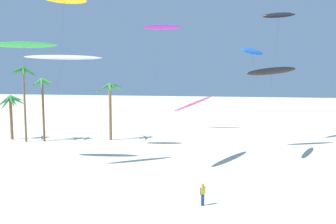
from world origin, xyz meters
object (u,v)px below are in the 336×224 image
flying_kite_4 (272,71)px  flying_kite_9 (252,51)px  flying_kite_3 (65,57)px  flying_kite_5 (24,45)px  palm_tree_0 (11,104)px  palm_tree_3 (110,94)px  palm_tree_1 (24,78)px  palm_tree_2 (42,89)px  person_foreground_walker (203,193)px  flying_kite_0 (162,27)px  flying_kite_1 (279,15)px  flying_kite_8 (195,103)px

flying_kite_4 → flying_kite_9: bearing=-112.7°
flying_kite_3 → flying_kite_5: (-5.37, 1.35, 1.44)m
palm_tree_0 → palm_tree_3: bearing=8.0°
palm_tree_1 → flying_kite_5: size_ratio=0.81×
palm_tree_2 → flying_kite_3: bearing=-52.8°
flying_kite_4 → person_foreground_walker: flying_kite_4 is taller
palm_tree_1 → flying_kite_0: size_ratio=0.61×
palm_tree_0 → flying_kite_0: flying_kite_0 is taller
flying_kite_9 → flying_kite_1: bearing=70.7°
flying_kite_3 → person_foreground_walker: 20.55m
palm_tree_3 → flying_kite_4: flying_kite_4 is taller
palm_tree_2 → palm_tree_0: bearing=173.5°
flying_kite_9 → palm_tree_3: bearing=157.0°
flying_kite_1 → flying_kite_4: 9.68m
flying_kite_8 → flying_kite_9: 8.98m
palm_tree_2 → person_foreground_walker: 34.00m
palm_tree_1 → palm_tree_2: 3.00m
palm_tree_1 → flying_kite_8: (25.61, -7.93, -2.61)m
palm_tree_1 → flying_kite_9: bearing=-9.0°
palm_tree_2 → flying_kite_8: bearing=-20.5°
palm_tree_3 → person_foreground_walker: bearing=-57.4°
palm_tree_3 → palm_tree_1: bearing=-163.6°
flying_kite_3 → flying_kite_5: size_ratio=0.89×
flying_kite_4 → flying_kite_8: flying_kite_4 is taller
flying_kite_1 → flying_kite_8: (-10.56, -15.13, -11.59)m
flying_kite_1 → flying_kite_5: (-29.16, -18.20, -5.20)m
palm_tree_1 → palm_tree_3: bearing=16.4°
person_foreground_walker → palm_tree_2: bearing=138.8°
palm_tree_1 → palm_tree_3: 12.52m
flying_kite_1 → flying_kite_4: (-1.36, -5.22, -8.03)m
flying_kite_0 → flying_kite_3: flying_kite_0 is taller
flying_kite_1 → person_foreground_walker: 34.38m
flying_kite_8 → palm_tree_1: bearing=162.8°
palm_tree_2 → flying_kite_5: (4.57, -11.75, 5.35)m
flying_kite_1 → flying_kite_4: bearing=-104.6°
palm_tree_0 → flying_kite_1: bearing=8.4°
flying_kite_8 → flying_kite_1: bearing=55.1°
palm_tree_3 → flying_kite_3: bearing=-87.9°
palm_tree_2 → flying_kite_8: palm_tree_2 is taller
flying_kite_5 → flying_kite_9: (24.85, 5.93, -0.60)m
palm_tree_1 → flying_kite_3: (12.38, -12.35, 2.33)m
palm_tree_3 → flying_kite_3: (0.59, -15.81, 4.70)m
palm_tree_3 → flying_kite_5: (-4.78, -14.46, 6.14)m
flying_kite_4 → palm_tree_3: bearing=176.3°
palm_tree_0 → palm_tree_1: bearing=-23.9°
flying_kite_0 → flying_kite_5: bearing=-114.9°
palm_tree_0 → flying_kite_3: 21.64m
palm_tree_1 → palm_tree_3: (11.79, 3.47, -2.37)m
flying_kite_3 → flying_kite_8: 14.80m
flying_kite_0 → person_foreground_walker: flying_kite_0 is taller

